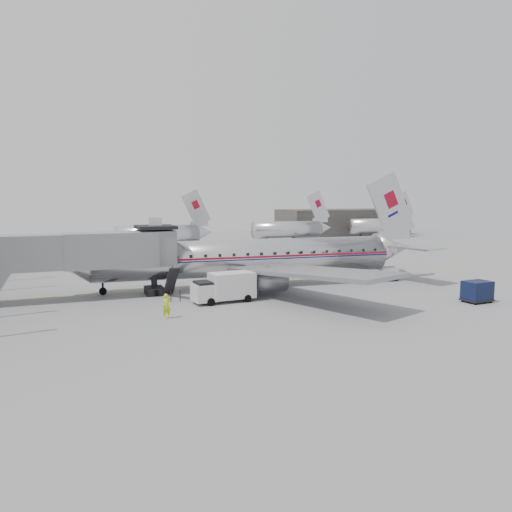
{
  "coord_description": "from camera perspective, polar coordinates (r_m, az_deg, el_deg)",
  "views": [
    {
      "loc": [
        -17.16,
        -42.09,
        9.01
      ],
      "look_at": [
        0.6,
        3.07,
        3.2
      ],
      "focal_mm": 35.0,
      "sensor_mm": 36.0,
      "label": 1
    }
  ],
  "objects": [
    {
      "name": "ramp_worker",
      "position": [
        37.66,
        -10.16,
        -5.67
      ],
      "size": [
        0.74,
        0.55,
        1.86
      ],
      "primitive_type": "imported",
      "rotation": [
        0.0,
        0.0,
        0.16
      ],
      "color": "#B8E11A",
      "rests_on": "ground"
    },
    {
      "name": "distant_aircraft_far",
      "position": [
        113.11,
        13.9,
        3.44
      ],
      "size": [
        16.39,
        3.2,
        10.26
      ],
      "color": "silver",
      "rests_on": "ground"
    },
    {
      "name": "jet_bridge",
      "position": [
        46.02,
        -20.72,
        0.36
      ],
      "size": [
        21.0,
        6.2,
        7.1
      ],
      "color": "slate",
      "rests_on": "ground"
    },
    {
      "name": "ground",
      "position": [
        46.34,
        0.7,
        -4.38
      ],
      "size": [
        160.0,
        160.0,
        0.0
      ],
      "primitive_type": "plane",
      "color": "slate",
      "rests_on": "ground"
    },
    {
      "name": "service_van",
      "position": [
        42.8,
        -3.64,
        -3.54
      ],
      "size": [
        5.47,
        2.47,
        2.51
      ],
      "rotation": [
        0.0,
        0.0,
        0.08
      ],
      "color": "silver",
      "rests_on": "ground"
    },
    {
      "name": "hangar",
      "position": [
        119.68,
        9.88,
        3.85
      ],
      "size": [
        30.0,
        12.0,
        6.0
      ],
      "primitive_type": "cube",
      "color": "#322F2D",
      "rests_on": "ground"
    },
    {
      "name": "apron_line",
      "position": [
        52.92,
        1.26,
        -2.97
      ],
      "size": [
        60.0,
        0.15,
        0.01
      ],
      "primitive_type": "cube",
      "rotation": [
        0.0,
        0.0,
        1.57
      ],
      "color": "gold",
      "rests_on": "ground"
    },
    {
      "name": "distant_aircraft_near",
      "position": [
        85.72,
        -11.09,
        2.5
      ],
      "size": [
        16.39,
        3.2,
        10.26
      ],
      "color": "silver",
      "rests_on": "ground"
    },
    {
      "name": "baggage_cart_navy",
      "position": [
        46.69,
        23.95,
        -3.68
      ],
      "size": [
        2.44,
        1.93,
        1.83
      ],
      "rotation": [
        0.0,
        0.0,
        0.07
      ],
      "color": "black",
      "rests_on": "ground"
    },
    {
      "name": "baggage_cart_white",
      "position": [
        55.48,
        14.88,
        -1.93
      ],
      "size": [
        2.12,
        1.77,
        1.47
      ],
      "rotation": [
        0.0,
        0.0,
        -0.2
      ],
      "color": "silver",
      "rests_on": "ground"
    },
    {
      "name": "airliner",
      "position": [
        49.84,
        -0.26,
        -0.16
      ],
      "size": [
        37.07,
        34.26,
        11.72
      ],
      "rotation": [
        0.0,
        0.0,
        -0.07
      ],
      "color": "silver",
      "rests_on": "ground"
    },
    {
      "name": "distant_aircraft_mid",
      "position": [
        97.52,
        3.68,
        3.12
      ],
      "size": [
        16.39,
        3.2,
        10.26
      ],
      "color": "silver",
      "rests_on": "ground"
    }
  ]
}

